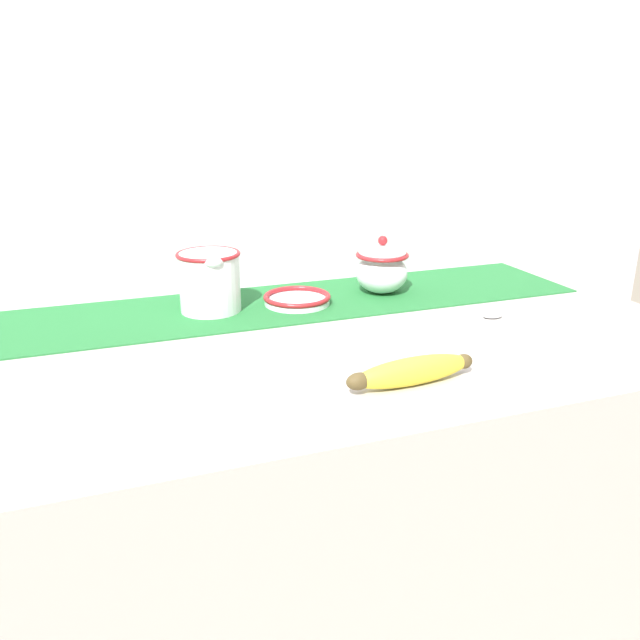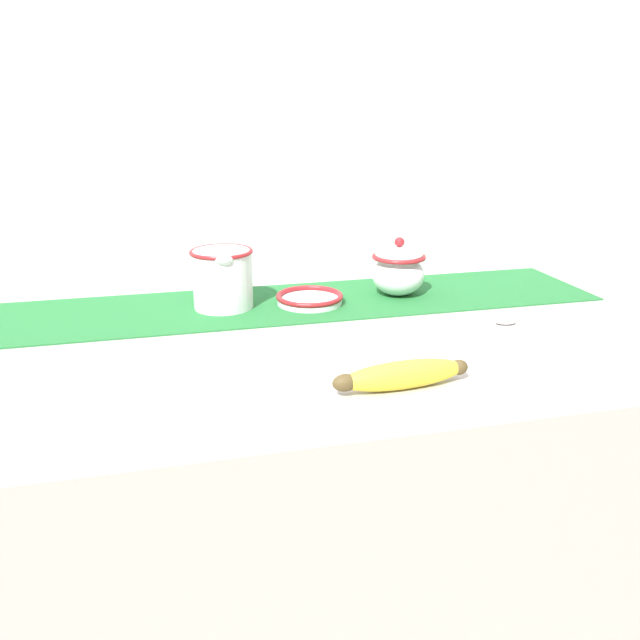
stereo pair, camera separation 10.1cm
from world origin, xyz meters
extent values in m
cube|color=#B7B2AD|center=(0.00, 0.00, 0.46)|extent=(1.48, 0.70, 0.93)
cube|color=silver|center=(0.00, 0.37, 1.20)|extent=(2.28, 0.04, 2.40)
cube|color=#236B33|center=(0.00, 0.21, 0.93)|extent=(1.37, 0.27, 0.00)
cylinder|color=white|center=(-0.08, 0.21, 0.99)|extent=(0.12, 0.12, 0.11)
torus|color=#A31E23|center=(-0.08, 0.21, 1.04)|extent=(0.12, 0.12, 0.01)
torus|color=white|center=(-0.08, 0.28, 1.00)|extent=(0.06, 0.01, 0.06)
ellipsoid|color=white|center=(-0.08, 0.16, 1.04)|extent=(0.03, 0.03, 0.02)
ellipsoid|color=white|center=(0.28, 0.21, 0.97)|extent=(0.11, 0.11, 0.08)
torus|color=#A31E23|center=(0.28, 0.21, 1.01)|extent=(0.11, 0.11, 0.01)
ellipsoid|color=white|center=(0.28, 0.21, 1.02)|extent=(0.10, 0.10, 0.03)
sphere|color=#A31E23|center=(0.28, 0.21, 1.04)|extent=(0.02, 0.02, 0.02)
cylinder|color=white|center=(0.09, 0.19, 0.93)|extent=(0.13, 0.13, 0.01)
torus|color=#A31E23|center=(0.09, 0.19, 0.94)|extent=(0.14, 0.14, 0.01)
ellipsoid|color=yellow|center=(0.13, -0.22, 0.95)|extent=(0.19, 0.05, 0.04)
ellipsoid|color=brown|center=(0.04, -0.23, 0.95)|extent=(0.04, 0.03, 0.02)
ellipsoid|color=brown|center=(0.21, -0.22, 0.95)|extent=(0.03, 0.02, 0.02)
cube|color=silver|center=(0.32, 0.00, 0.93)|extent=(0.13, 0.02, 0.00)
ellipsoid|color=silver|center=(0.41, -0.01, 0.93)|extent=(0.04, 0.03, 0.01)
camera|label=1|loc=(-0.28, -0.95, 1.31)|focal=35.00mm
camera|label=2|loc=(-0.18, -0.98, 1.31)|focal=35.00mm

